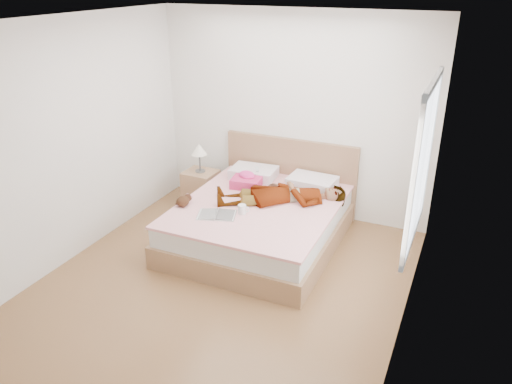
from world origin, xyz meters
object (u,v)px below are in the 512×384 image
at_px(woman, 282,191).
at_px(nightstand, 201,186).
at_px(plush_toy, 184,200).
at_px(bed, 262,219).
at_px(coffee_mug, 242,209).
at_px(phone, 257,169).
at_px(magazine, 217,215).
at_px(towel, 246,181).

xyz_separation_m(woman, nightstand, (-1.33, 0.37, -0.32)).
xyz_separation_m(plush_toy, nightstand, (-0.36, 0.99, -0.27)).
height_order(bed, coffee_mug, bed).
bearing_deg(coffee_mug, plush_toy, -172.84).
relative_size(woman, nightstand, 1.71).
bearing_deg(woman, coffee_mug, -55.12).
relative_size(coffee_mug, nightstand, 0.15).
bearing_deg(coffee_mug, bed, 79.54).
height_order(plush_toy, nightstand, nightstand).
bearing_deg(plush_toy, phone, 65.09).
bearing_deg(magazine, nightstand, 127.66).
xyz_separation_m(woman, towel, (-0.55, 0.19, -0.03)).
bearing_deg(coffee_mug, towel, 111.69).
height_order(woman, towel, woman).
height_order(phone, bed, bed).
distance_m(phone, coffee_mug, 0.96).
distance_m(phone, towel, 0.24).
bearing_deg(magazine, coffee_mug, 34.54).
relative_size(magazine, coffee_mug, 3.50).
bearing_deg(magazine, woman, 53.76).
bearing_deg(nightstand, phone, 1.88).
xyz_separation_m(phone, magazine, (-0.01, -1.09, -0.16)).
bearing_deg(coffee_mug, phone, 104.03).
bearing_deg(towel, coffee_mug, -68.31).
height_order(coffee_mug, plush_toy, plush_toy).
bearing_deg(towel, plush_toy, -117.67).
distance_m(bed, magazine, 0.68).
height_order(phone, towel, towel).
relative_size(coffee_mug, plush_toy, 0.60).
relative_size(woman, coffee_mug, 11.28).
bearing_deg(phone, woman, -66.78).
relative_size(phone, coffee_mug, 0.63).
xyz_separation_m(bed, nightstand, (-1.13, 0.51, 0.03)).
bearing_deg(coffee_mug, magazine, -145.46).
xyz_separation_m(coffee_mug, nightstand, (-1.06, 0.90, -0.26)).
bearing_deg(phone, plush_toy, -143.02).
xyz_separation_m(bed, plush_toy, (-0.78, -0.48, 0.30)).
height_order(phone, plush_toy, phone).
height_order(phone, coffee_mug, phone).
distance_m(towel, magazine, 0.88).
height_order(bed, towel, bed).
height_order(woman, plush_toy, woman).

